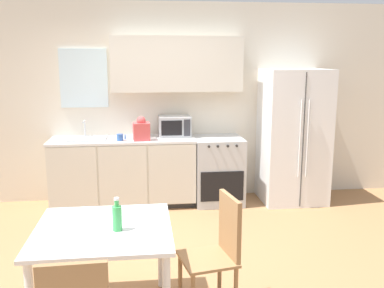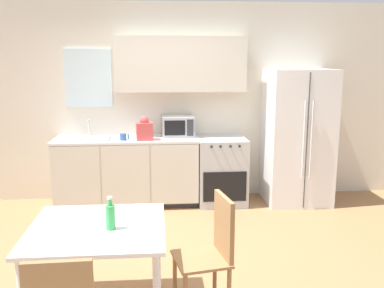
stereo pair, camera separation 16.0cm
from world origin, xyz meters
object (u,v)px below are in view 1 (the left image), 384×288
(microwave, at_px, (175,126))
(drink_bottle, at_px, (117,217))
(refrigerator, at_px, (293,136))
(coffee_mug, at_px, (121,137))
(dining_table, at_px, (104,241))
(oven_range, at_px, (218,170))
(dining_chair_side, at_px, (219,245))

(microwave, height_order, drink_bottle, microwave)
(refrigerator, xyz_separation_m, drink_bottle, (-2.24, -2.59, -0.07))
(coffee_mug, bearing_deg, dining_table, -90.48)
(oven_range, xyz_separation_m, microwave, (-0.58, 0.13, 0.60))
(oven_range, xyz_separation_m, dining_table, (-1.32, -2.57, 0.18))
(oven_range, xyz_separation_m, dining_chair_side, (-0.44, -2.55, 0.09))
(microwave, height_order, coffee_mug, microwave)
(oven_range, height_order, dining_chair_side, dining_chair_side)
(refrigerator, bearing_deg, drink_bottle, -130.92)
(refrigerator, relative_size, microwave, 4.26)
(dining_chair_side, height_order, drink_bottle, drink_bottle)
(microwave, distance_m, coffee_mug, 0.76)
(dining_table, distance_m, drink_bottle, 0.24)
(drink_bottle, bearing_deg, dining_chair_side, 5.88)
(drink_bottle, bearing_deg, microwave, 77.14)
(refrigerator, relative_size, coffee_mug, 15.34)
(drink_bottle, bearing_deg, refrigerator, 49.08)
(microwave, xyz_separation_m, dining_table, (-0.74, -2.70, -0.42))
(microwave, distance_m, dining_table, 2.83)
(drink_bottle, bearing_deg, coffee_mug, 92.01)
(microwave, bearing_deg, drink_bottle, -102.86)
(microwave, relative_size, dining_table, 0.43)
(dining_table, height_order, drink_bottle, drink_bottle)
(microwave, bearing_deg, dining_chair_side, -87.05)
(refrigerator, height_order, microwave, refrigerator)
(refrigerator, height_order, coffee_mug, refrigerator)
(refrigerator, distance_m, microwave, 1.63)
(microwave, xyz_separation_m, coffee_mug, (-0.72, -0.25, -0.09))
(oven_range, bearing_deg, coffee_mug, -174.87)
(oven_range, relative_size, microwave, 2.12)
(refrigerator, bearing_deg, dining_chair_side, -120.47)
(microwave, bearing_deg, dining_table, -105.29)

